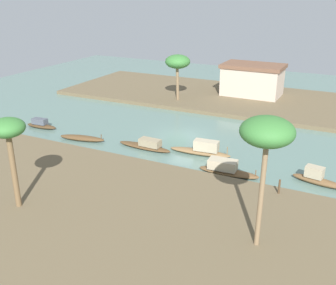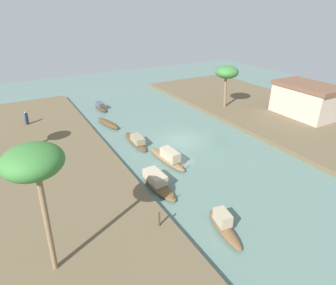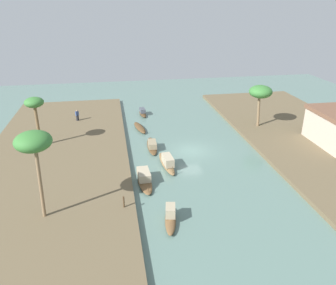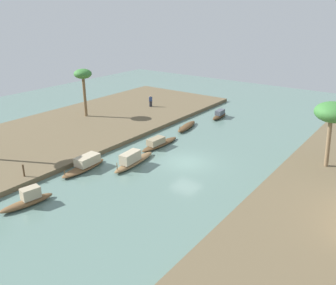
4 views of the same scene
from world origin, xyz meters
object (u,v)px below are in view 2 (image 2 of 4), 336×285
Objects in this scene: person_on_near_bank at (26,119)px; palm_tree_right_tall at (227,73)px; sampan_midstream at (108,123)px; mooring_post at (159,219)px; sampan_upstream_small at (101,107)px; sampan_near_left_bank at (157,182)px; palm_tree_left_far at (33,164)px; sampan_downstream_large at (168,157)px; sampan_foreground at (136,141)px; sampan_with_red_awning at (224,225)px; riverside_building at (306,100)px.

palm_tree_right_tall reaches higher than person_on_near_bank.
mooring_post reaches higher than sampan_midstream.
mooring_post is (24.84, -4.12, 0.56)m from sampan_upstream_small.
palm_tree_left_far reaches higher than sampan_near_left_bank.
sampan_midstream is 16.64m from palm_tree_right_tall.
sampan_downstream_large is 14.83m from palm_tree_left_far.
mooring_post is at bearing -28.54° from sampan_near_left_bank.
sampan_near_left_bank is 1.03× the size of sampan_midstream.
sampan_downstream_large reaches higher than sampan_midstream.
sampan_upstream_small is at bearing 171.99° from sampan_near_left_bank.
palm_tree_left_far reaches higher than sampan_foreground.
sampan_foreground is 1.35× the size of sampan_with_red_awning.
sampan_with_red_awning is 24.48m from riverside_building.
palm_tree_left_far is (-1.90, -9.74, 6.27)m from sampan_with_red_awning.
palm_tree_left_far is (18.98, -9.30, 6.49)m from sampan_midstream.
sampan_midstream is 19.13m from mooring_post.
palm_tree_right_tall reaches higher than sampan_near_left_bank.
sampan_near_left_bank is 0.66× the size of palm_tree_left_far.
sampan_foreground is 5.05m from sampan_downstream_large.
sampan_with_red_awning is (6.47, 1.38, 0.01)m from sampan_near_left_bank.
palm_tree_left_far is at bearing -73.61° from riverside_building.
person_on_near_bank is at bearing -81.67° from sampan_upstream_small.
sampan_midstream is at bearing 173.73° from sampan_near_left_bank.
sampan_upstream_small is 26.70m from riverside_building.
sampan_downstream_large is (-9.49, 1.36, 0.03)m from sampan_with_red_awning.
sampan_downstream_large is at bearing -57.42° from palm_tree_right_tall.
sampan_midstream is 0.64× the size of palm_tree_left_far.
sampan_downstream_large is at bearing -1.66° from sampan_upstream_small.
mooring_post is at bearing -109.48° from sampan_with_red_awning.
sampan_with_red_awning is 11.74m from palm_tree_left_far.
sampan_upstream_small is 27.75m from palm_tree_left_far.
sampan_near_left_bank is 3.06× the size of person_on_near_bank.
sampan_foreground is 13.05m from mooring_post.
sampan_upstream_small is at bearing -178.51° from sampan_foreground.
sampan_near_left_bank is 1.21× the size of sampan_with_red_awning.
sampan_midstream is at bearing -113.66° from riverside_building.
mooring_post is 26.92m from riverside_building.
sampan_near_left_bank is at bearing -14.36° from sampan_midstream.
person_on_near_bank is 0.28× the size of palm_tree_right_tall.
sampan_foreground is 16.10m from palm_tree_right_tall.
sampan_foreground is at bearing -98.95° from riverside_building.
sampan_near_left_bank is at bearing 154.00° from mooring_post.
palm_tree_left_far reaches higher than riverside_building.
sampan_near_left_bank is at bearing -10.41° from sampan_foreground.
mooring_post is 0.18× the size of palm_tree_right_tall.
palm_tree_right_tall is (-16.37, 18.83, 4.13)m from mooring_post.
sampan_near_left_bank is 1.34× the size of sampan_upstream_small.
sampan_upstream_small is (-20.40, 1.95, -0.07)m from sampan_near_left_bank.
person_on_near_bank is (2.11, -9.44, 0.70)m from sampan_upstream_small.
sampan_downstream_large is (17.37, 0.79, 0.11)m from sampan_upstream_small.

